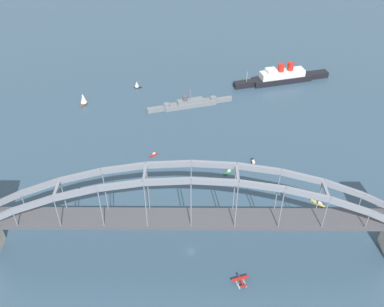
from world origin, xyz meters
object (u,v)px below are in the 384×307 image
object	(u,v)px
small_boat_1	(137,85)
small_boat_3	(83,99)
naval_cruiser	(190,103)
seaplane_taxiing_near_bridge	(241,281)
small_boat_2	(318,204)
small_boat_4	(253,163)
small_boat_0	(228,172)
harbor_arch_bridge	(191,218)
small_boat_5	(154,155)
ocean_liner	(282,77)

from	to	relation	value
small_boat_1	small_boat_3	xyz separation A→B (m)	(-43.07, -29.17, 2.12)
naval_cruiser	seaplane_taxiing_near_bridge	bearing A→B (deg)	-80.71
small_boat_2	small_boat_4	xyz separation A→B (m)	(-37.23, 40.33, 0.04)
seaplane_taxiing_near_bridge	small_boat_1	size ratio (longest dim) A/B	1.31
small_boat_0	small_boat_1	distance (m)	143.04
harbor_arch_bridge	small_boat_2	bearing A→B (deg)	24.84
seaplane_taxiing_near_bridge	small_boat_3	bearing A→B (deg)	123.83
small_boat_0	small_boat_5	world-z (taller)	small_boat_0
small_boat_0	small_boat_2	distance (m)	63.63
small_boat_2	small_boat_4	distance (m)	54.89
seaplane_taxiing_near_bridge	small_boat_0	size ratio (longest dim) A/B	1.31
small_boat_0	seaplane_taxiing_near_bridge	bearing A→B (deg)	-89.40
naval_cruiser	small_boat_3	distance (m)	92.15
naval_cruiser	small_boat_4	bearing A→B (deg)	-59.24
small_boat_5	seaplane_taxiing_near_bridge	bearing A→B (deg)	-63.30
naval_cruiser	small_boat_4	size ratio (longest dim) A/B	5.96
naval_cruiser	small_boat_1	size ratio (longest dim) A/B	9.98
small_boat_2	small_boat_3	world-z (taller)	small_boat_3
ocean_liner	small_boat_3	distance (m)	183.67
ocean_liner	seaplane_taxiing_near_bridge	world-z (taller)	ocean_liner
harbor_arch_bridge	ocean_liner	bearing A→B (deg)	67.25
harbor_arch_bridge	small_boat_1	world-z (taller)	harbor_arch_bridge
small_boat_0	small_boat_2	world-z (taller)	small_boat_0
harbor_arch_bridge	small_boat_1	distance (m)	197.02
ocean_liner	small_boat_4	world-z (taller)	ocean_liner
small_boat_5	small_boat_3	bearing A→B (deg)	132.75
small_boat_2	small_boat_5	xyz separation A→B (m)	(-109.69, 50.10, 0.02)
harbor_arch_bridge	small_boat_4	world-z (taller)	harbor_arch_bridge
small_boat_4	small_boat_5	distance (m)	73.11
small_boat_3	small_boat_5	distance (m)	97.80
small_boat_2	ocean_liner	bearing A→B (deg)	88.97
ocean_liner	small_boat_0	distance (m)	145.23
ocean_liner	small_boat_0	size ratio (longest dim) A/B	12.61
seaplane_taxiing_near_bridge	small_boat_3	world-z (taller)	small_boat_3
naval_cruiser	small_boat_4	distance (m)	91.35
naval_cruiser	small_boat_1	world-z (taller)	naval_cruiser
small_boat_4	small_boat_5	size ratio (longest dim) A/B	2.13
naval_cruiser	small_boat_4	xyz separation A→B (m)	(46.71, -78.48, -2.03)
small_boat_4	small_boat_5	world-z (taller)	small_boat_4
seaplane_taxiing_near_bridge	ocean_liner	bearing A→B (deg)	75.42
harbor_arch_bridge	small_boat_3	size ratio (longest dim) A/B	24.84
naval_cruiser	small_boat_0	world-z (taller)	naval_cruiser
small_boat_5	small_boat_1	bearing A→B (deg)	102.97
small_boat_1	small_boat_0	bearing A→B (deg)	-57.37
small_boat_3	harbor_arch_bridge	bearing A→B (deg)	-59.31
naval_cruiser	small_boat_3	xyz separation A→B (m)	(-92.06, 3.02, 2.69)
small_boat_0	small_boat_3	world-z (taller)	small_boat_3
small_boat_1	seaplane_taxiing_near_bridge	bearing A→B (deg)	-69.60
seaplane_taxiing_near_bridge	harbor_arch_bridge	bearing A→B (deg)	141.28
seaplane_taxiing_near_bridge	small_boat_5	bearing A→B (deg)	116.70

